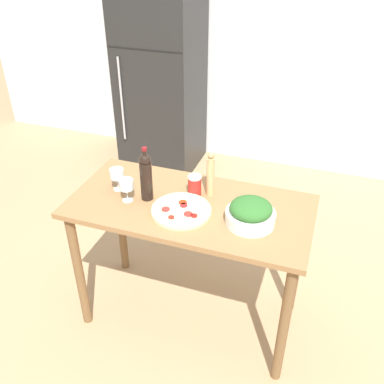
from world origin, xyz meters
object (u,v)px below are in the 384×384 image
object	(u,v)px
wine_glass_far	(117,175)
pepper_mill	(210,174)
refrigerator	(161,82)
salt_canister	(195,186)
homemade_pizza	(181,210)
wine_bottle	(146,176)
salad_bowl	(251,213)
wine_glass_near	(126,185)

from	to	relation	value
wine_glass_far	pepper_mill	bearing A→B (deg)	13.60
refrigerator	pepper_mill	xyz separation A→B (m)	(1.04, -1.76, 0.13)
wine_glass_far	salt_canister	world-z (taller)	wine_glass_far
homemade_pizza	wine_bottle	bearing A→B (deg)	163.67
wine_glass_far	salad_bowl	xyz separation A→B (m)	(0.80, -0.07, -0.04)
salt_canister	pepper_mill	bearing A→B (deg)	24.45
wine_bottle	wine_glass_far	distance (m)	0.21
wine_glass_far	salad_bowl	bearing A→B (deg)	-4.90
refrigerator	wine_glass_far	world-z (taller)	refrigerator
wine_glass_far	refrigerator	bearing A→B (deg)	105.35
wine_bottle	wine_glass_far	world-z (taller)	wine_bottle
refrigerator	salad_bowl	distance (m)	2.36
wine_glass_near	salad_bowl	bearing A→B (deg)	1.66
wine_bottle	refrigerator	bearing A→B (deg)	110.51
wine_glass_near	salad_bowl	world-z (taller)	salad_bowl
refrigerator	wine_bottle	xyz separation A→B (m)	(0.72, -1.92, 0.15)
salad_bowl	salt_canister	bearing A→B (deg)	156.20
wine_glass_near	homemade_pizza	bearing A→B (deg)	-1.79
salt_canister	wine_glass_near	bearing A→B (deg)	-152.11
refrigerator	wine_glass_near	distance (m)	2.07
salad_bowl	homemade_pizza	xyz separation A→B (m)	(-0.37, -0.03, -0.05)
wine_glass_near	wine_glass_far	world-z (taller)	same
wine_bottle	salt_canister	distance (m)	0.28
wine_glass_near	wine_glass_far	bearing A→B (deg)	139.71
wine_glass_far	homemade_pizza	world-z (taller)	wine_glass_far
pepper_mill	salad_bowl	distance (m)	0.35
pepper_mill	wine_glass_near	bearing A→B (deg)	-152.76
wine_bottle	pepper_mill	xyz separation A→B (m)	(0.32, 0.16, -0.02)
refrigerator	salt_canister	world-z (taller)	refrigerator
wine_glass_far	pepper_mill	size ratio (longest dim) A/B	0.50
wine_bottle	wine_glass_far	xyz separation A→B (m)	(-0.20, 0.03, -0.05)
wine_glass_near	salad_bowl	size ratio (longest dim) A/B	0.52
wine_glass_near	homemade_pizza	world-z (taller)	wine_glass_near
salad_bowl	homemade_pizza	bearing A→B (deg)	-175.33
refrigerator	homemade_pizza	xyz separation A→B (m)	(0.95, -1.98, 0.01)
wine_bottle	wine_glass_near	size ratio (longest dim) A/B	2.39
salt_canister	wine_bottle	bearing A→B (deg)	-153.32
refrigerator	wine_glass_near	world-z (taller)	refrigerator
wine_bottle	pepper_mill	size ratio (longest dim) A/B	1.19
wine_bottle	wine_glass_near	xyz separation A→B (m)	(-0.10, -0.06, -0.05)
wine_bottle	salt_canister	xyz separation A→B (m)	(0.24, 0.12, -0.09)
wine_glass_near	pepper_mill	xyz separation A→B (m)	(0.42, 0.21, 0.03)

